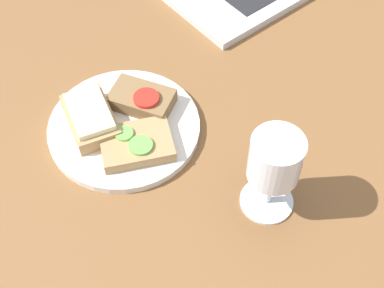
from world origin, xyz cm
name	(u,v)px	position (x,y,z in cm)	size (l,w,h in cm)	color
wooden_table	(201,149)	(0.00, 0.00, 1.50)	(140.00, 140.00, 3.00)	brown
plate	(124,127)	(-9.71, -7.64, 3.63)	(23.63, 23.63, 1.26)	silver
sandwich_with_cheese	(90,117)	(-12.98, -11.37, 5.88)	(12.14, 9.20, 3.44)	#A88456
sandwich_with_cucumber	(136,144)	(-4.82, -8.62, 5.25)	(11.48, 12.83, 2.32)	#A88456
sandwich_with_tomato	(142,99)	(-11.21, -2.94, 5.58)	(11.45, 10.05, 3.04)	brown
wine_glass	(275,163)	(13.73, 0.58, 12.66)	(7.59, 7.59, 14.01)	white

